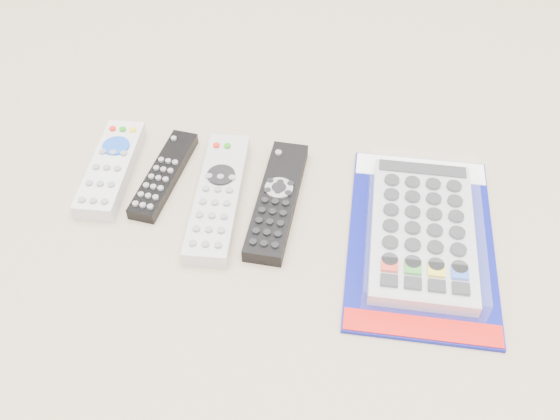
% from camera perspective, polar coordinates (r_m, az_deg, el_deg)
% --- Properties ---
extents(remote_small_grey, '(0.07, 0.17, 0.03)m').
position_cam_1_polar(remote_small_grey, '(0.85, -15.18, 3.71)').
color(remote_small_grey, '#BABABD').
rests_on(remote_small_grey, ground).
extents(remote_slim_black, '(0.05, 0.16, 0.02)m').
position_cam_1_polar(remote_slim_black, '(0.83, -10.57, 3.19)').
color(remote_slim_black, black).
rests_on(remote_slim_black, ground).
extents(remote_silver_dvd, '(0.07, 0.22, 0.02)m').
position_cam_1_polar(remote_silver_dvd, '(0.79, -5.66, 1.28)').
color(remote_silver_dvd, '#BBBBC0').
rests_on(remote_silver_dvd, ground).
extents(remote_large_black, '(0.05, 0.20, 0.02)m').
position_cam_1_polar(remote_large_black, '(0.78, -0.26, 0.93)').
color(remote_large_black, black).
rests_on(remote_large_black, ground).
extents(jumbo_remote_packaged, '(0.18, 0.29, 0.04)m').
position_cam_1_polar(jumbo_remote_packaged, '(0.76, 12.91, -1.71)').
color(jumbo_remote_packaged, navy).
rests_on(jumbo_remote_packaged, ground).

